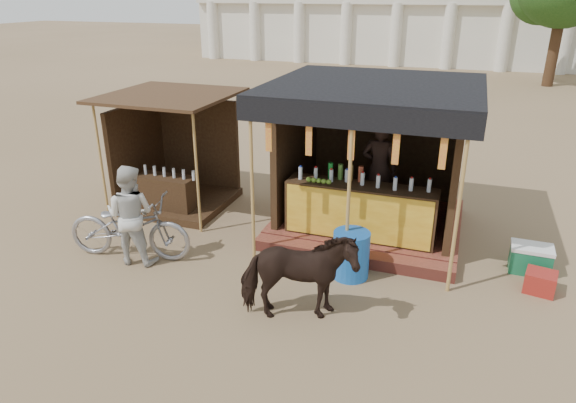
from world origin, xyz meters
The scene contains 9 objects.
ground centered at (0.00, 0.00, 0.00)m, with size 120.00×120.00×0.00m, color #846B4C.
main_stall centered at (1.01, 3.36, 1.03)m, with size 3.60×3.61×2.78m.
secondary_stall centered at (-3.17, 3.24, 0.85)m, with size 2.40×2.40×2.38m.
cow centered at (0.66, 0.11, 0.67)m, with size 0.72×1.58×1.33m, color black.
motorbike centered at (-2.59, 0.88, 0.56)m, with size 0.74×2.13×1.12m, color #919299.
bystander centered at (-2.45, 0.78, 0.85)m, with size 0.82×0.64×1.69m, color beige.
blue_barrel centered at (1.10, 1.49, 0.39)m, with size 0.58×0.58×0.77m, color #1759B3.
red_crate centered at (3.91, 2.00, 0.16)m, with size 0.43×0.39×0.32m, color maroon.
cooler centered at (3.81, 2.60, 0.23)m, with size 0.65×0.46×0.46m.
Camera 1 is at (2.54, -5.60, 4.25)m, focal length 32.00 mm.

